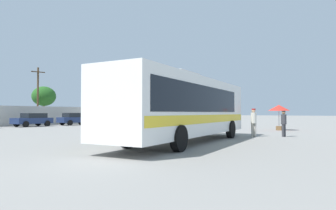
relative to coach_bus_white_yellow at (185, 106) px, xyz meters
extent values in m
plane|color=gray|center=(1.27, 10.58, -1.85)|extent=(300.00, 300.00, 0.00)
cube|color=white|center=(0.13, 0.02, -0.02)|extent=(12.13, 4.01, 2.77)
cube|color=black|center=(-0.46, -0.06, 0.31)|extent=(10.01, 3.77, 1.22)
cube|color=yellow|center=(0.13, 0.02, -0.63)|extent=(11.90, 4.01, 0.39)
cube|color=#19212D|center=(6.06, 0.76, 0.48)|extent=(0.33, 2.28, 1.44)
cube|color=yellow|center=(6.06, 0.76, -1.07)|extent=(0.37, 2.49, 0.67)
cube|color=#B2B2B2|center=(-0.75, -0.09, 1.49)|extent=(2.36, 1.67, 0.24)
cylinder|color=black|center=(3.64, 1.69, -1.33)|extent=(1.07, 0.43, 1.04)
cylinder|color=black|center=(3.95, -0.74, -1.33)|extent=(1.07, 0.43, 1.04)
cylinder|color=black|center=(-3.27, 0.82, -1.33)|extent=(1.07, 0.43, 1.04)
cylinder|color=black|center=(-2.96, -1.61, -1.33)|extent=(1.07, 0.43, 1.04)
cylinder|color=#B7B2A8|center=(5.74, -1.42, -1.42)|extent=(0.16, 0.16, 0.85)
cylinder|color=#B7B2A8|center=(5.79, -1.58, -1.42)|extent=(0.16, 0.16, 0.85)
cylinder|color=silver|center=(5.77, -1.50, -0.66)|extent=(0.44, 0.44, 0.67)
sphere|color=tan|center=(5.77, -1.50, -0.21)|extent=(0.23, 0.23, 0.23)
cylinder|color=red|center=(5.77, -1.50, -0.11)|extent=(0.24, 0.24, 0.07)
cylinder|color=#38383D|center=(6.83, -3.10, -1.46)|extent=(0.15, 0.15, 0.79)
cylinder|color=#38383D|center=(6.69, -3.04, -1.46)|extent=(0.15, 0.15, 0.79)
cylinder|color=#38383D|center=(6.76, -3.07, -0.75)|extent=(0.43, 0.43, 0.62)
sphere|color=#8C6647|center=(6.76, -3.07, -0.34)|extent=(0.21, 0.21, 0.21)
cylinder|color=#262628|center=(6.76, -3.07, -0.24)|extent=(0.22, 0.22, 0.06)
cylinder|color=gray|center=(13.63, -0.97, -0.78)|extent=(0.05, 0.05, 2.13)
cone|color=red|center=(13.63, -0.97, 0.09)|extent=(1.81, 1.81, 0.50)
cube|color=brown|center=(13.63, -0.97, -1.67)|extent=(0.47, 0.47, 0.36)
cube|color=navy|center=(5.01, 22.92, -1.21)|extent=(4.11, 1.95, 0.63)
cube|color=black|center=(5.21, 22.93, -0.65)|extent=(2.29, 1.74, 0.51)
cylinder|color=black|center=(3.79, 22.00, -1.53)|extent=(0.65, 0.24, 0.64)
cylinder|color=black|center=(3.73, 23.76, -1.53)|extent=(0.65, 0.24, 0.64)
cylinder|color=black|center=(6.30, 22.09, -1.53)|extent=(0.65, 0.24, 0.64)
cylinder|color=black|center=(6.23, 23.85, -1.53)|extent=(0.65, 0.24, 0.64)
cube|color=navy|center=(10.30, 22.42, -1.21)|extent=(4.27, 2.17, 0.64)
cube|color=black|center=(10.09, 22.44, -0.62)|extent=(2.41, 1.86, 0.53)
cylinder|color=black|center=(11.65, 23.18, -1.53)|extent=(0.66, 0.28, 0.64)
cylinder|color=black|center=(11.49, 21.43, -1.53)|extent=(0.66, 0.28, 0.64)
cylinder|color=black|center=(9.11, 23.42, -1.53)|extent=(0.66, 0.28, 0.64)
cylinder|color=black|center=(8.95, 21.66, -1.53)|extent=(0.66, 0.28, 0.64)
cylinder|color=#4C3823|center=(9.36, 29.28, 1.96)|extent=(0.24, 0.24, 7.61)
cube|color=#473321|center=(9.36, 29.28, 5.16)|extent=(1.79, 0.49, 0.12)
cylinder|color=brown|center=(11.13, 30.73, -0.49)|extent=(0.32, 0.32, 2.72)
ellipsoid|color=#23561E|center=(11.13, 30.73, 2.01)|extent=(3.27, 3.27, 2.78)
camera|label=1|loc=(-12.48, -7.88, -0.33)|focal=31.38mm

